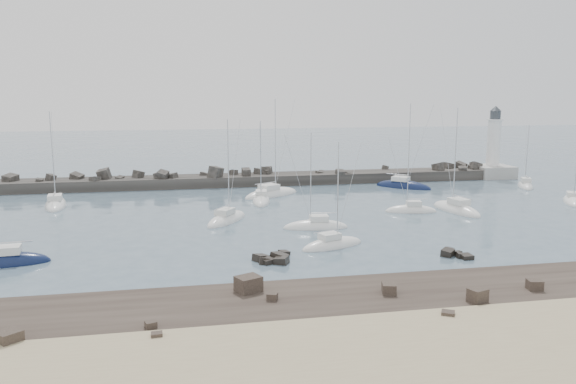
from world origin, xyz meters
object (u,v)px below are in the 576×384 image
at_px(sailboat_2, 4,263).
at_px(sailboat_5, 316,227).
at_px(lighthouse, 492,161).
at_px(sailboat_6, 261,201).
at_px(sailboat_4, 271,195).
at_px(sailboat_12, 525,186).
at_px(sailboat_1, 56,205).
at_px(sailboat_11, 573,202).
at_px(sailboat_7, 332,246).
at_px(sailboat_8, 403,187).
at_px(sailboat_3, 227,220).
at_px(sailboat_9, 411,211).
at_px(sailboat_10, 456,210).

distance_m(sailboat_2, sailboat_5, 34.14).
bearing_deg(lighthouse, sailboat_6, -160.65).
bearing_deg(sailboat_4, sailboat_12, -0.47).
xyz_separation_m(sailboat_1, sailboat_11, (76.19, -11.85, -0.02)).
relative_size(sailboat_2, sailboat_4, 0.82).
bearing_deg(sailboat_7, sailboat_8, 57.25).
bearing_deg(sailboat_6, sailboat_7, -81.61).
bearing_deg(sailboat_11, sailboat_12, 84.54).
bearing_deg(sailboat_5, sailboat_4, 94.34).
bearing_deg(sailboat_3, sailboat_6, 62.40).
bearing_deg(lighthouse, sailboat_12, -93.51).
xyz_separation_m(sailboat_1, sailboat_7, (33.85, -28.96, -0.01)).
distance_m(sailboat_8, sailboat_9, 20.88).
distance_m(sailboat_9, sailboat_12, 32.31).
xyz_separation_m(sailboat_3, sailboat_7, (10.13, -14.42, -0.01)).
distance_m(sailboat_7, sailboat_8, 41.54).
bearing_deg(sailboat_9, sailboat_2, -162.39).
xyz_separation_m(sailboat_9, sailboat_11, (26.82, 1.86, -0.01)).
relative_size(sailboat_3, sailboat_11, 1.08).
distance_m(sailboat_4, sailboat_7, 31.49).
bearing_deg(sailboat_9, sailboat_10, -6.24).
height_order(sailboat_3, sailboat_5, sailboat_3).
bearing_deg(sailboat_8, sailboat_2, -147.64).
bearing_deg(sailboat_6, sailboat_10, -24.59).
bearing_deg(sailboat_1, sailboat_11, -8.84).
relative_size(sailboat_4, sailboat_8, 1.06).
height_order(sailboat_1, sailboat_6, sailboat_1).
xyz_separation_m(sailboat_4, sailboat_12, (45.17, -0.37, 0.01)).
distance_m(sailboat_3, sailboat_10, 32.09).
distance_m(sailboat_1, sailboat_9, 51.24).
bearing_deg(sailboat_2, sailboat_6, 42.47).
bearing_deg(sailboat_10, sailboat_11, 7.18).
bearing_deg(sailboat_8, sailboat_12, -10.30).
bearing_deg(lighthouse, sailboat_8, -159.08).
height_order(sailboat_4, sailboat_7, sailboat_4).
height_order(sailboat_8, sailboat_12, sailboat_8).
bearing_deg(sailboat_4, sailboat_1, -175.59).
distance_m(sailboat_9, sailboat_10, 6.47).
distance_m(sailboat_6, sailboat_8, 27.72).
height_order(sailboat_1, sailboat_4, sailboat_4).
xyz_separation_m(sailboat_1, sailboat_10, (55.80, -14.41, 0.01)).
bearing_deg(sailboat_9, sailboat_3, -178.15).
distance_m(lighthouse, sailboat_3, 61.83).
bearing_deg(sailboat_11, sailboat_9, -176.03).
relative_size(sailboat_7, sailboat_10, 0.79).
relative_size(sailboat_4, sailboat_6, 1.25).
xyz_separation_m(sailboat_3, sailboat_9, (25.66, 0.83, -0.00)).
height_order(sailboat_4, sailboat_5, sailboat_4).
height_order(sailboat_1, sailboat_11, sailboat_1).
bearing_deg(sailboat_1, sailboat_3, -31.51).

